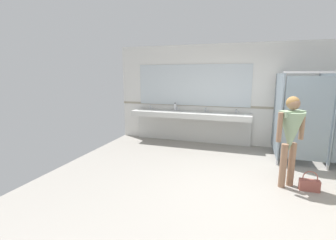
% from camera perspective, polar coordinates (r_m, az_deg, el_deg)
% --- Properties ---
extents(ground_plane, '(7.40, 5.94, 0.10)m').
position_cam_1_polar(ground_plane, '(4.41, 18.04, -16.02)').
color(ground_plane, gray).
extents(wall_back, '(7.40, 0.12, 2.70)m').
position_cam_1_polar(wall_back, '(6.70, 18.89, 5.55)').
color(wall_back, silver).
rests_on(wall_back, ground_plane).
extents(wall_back_tile_band, '(7.40, 0.01, 0.06)m').
position_cam_1_polar(wall_back_tile_band, '(6.67, 18.74, 2.92)').
color(wall_back_tile_band, '#9E937F').
rests_on(wall_back_tile_band, wall_back).
extents(vanity_counter, '(3.26, 0.59, 1.00)m').
position_cam_1_polar(vanity_counter, '(6.68, 5.28, 0.02)').
color(vanity_counter, silver).
rests_on(vanity_counter, ground_plane).
extents(mirror_panel, '(3.16, 0.02, 1.13)m').
position_cam_1_polar(mirror_panel, '(6.77, 5.82, 8.27)').
color(mirror_panel, silver).
rests_on(mirror_panel, wall_back).
extents(bathroom_stalls, '(1.93, 1.37, 1.96)m').
position_cam_1_polar(bathroom_stalls, '(6.03, 33.70, 0.68)').
color(bathroom_stalls, gray).
rests_on(bathroom_stalls, ground_plane).
extents(person_standing, '(0.56, 0.56, 1.55)m').
position_cam_1_polar(person_standing, '(4.46, 27.23, -2.43)').
color(person_standing, '#8C664C').
rests_on(person_standing, ground_plane).
extents(handbag, '(0.30, 0.12, 0.34)m').
position_cam_1_polar(handbag, '(4.72, 30.69, -13.09)').
color(handbag, '#934C42').
rests_on(handbag, ground_plane).
extents(soap_dispenser, '(0.07, 0.07, 0.22)m').
position_cam_1_polar(soap_dispenser, '(6.82, 1.69, 3.11)').
color(soap_dispenser, white).
rests_on(soap_dispenser, vanity_counter).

